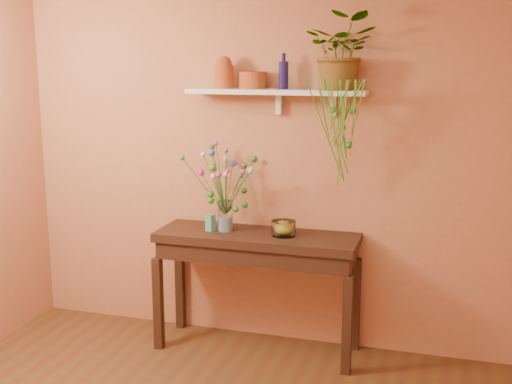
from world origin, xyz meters
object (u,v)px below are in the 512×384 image
at_px(bouquet, 225,175).
at_px(glass_bowl, 283,229).
at_px(blue_bottle, 284,75).
at_px(sideboard, 257,251).
at_px(glass_vase, 225,218).
at_px(spider_plant, 342,51).
at_px(terracotta_jug, 224,73).

relative_size(bouquet, glass_bowl, 3.30).
height_order(blue_bottle, bouquet, blue_bottle).
height_order(bouquet, glass_bowl, bouquet).
height_order(sideboard, bouquet, bouquet).
relative_size(glass_vase, glass_bowl, 1.28).
bearing_deg(spider_plant, terracotta_jug, -179.87).
distance_m(sideboard, bouquet, 0.60).
distance_m(terracotta_jug, bouquet, 0.74).
height_order(spider_plant, bouquet, spider_plant).
distance_m(glass_vase, bouquet, 0.33).
relative_size(terracotta_jug, blue_bottle, 0.92).
distance_m(spider_plant, glass_vase, 1.46).
bearing_deg(glass_bowl, spider_plant, 17.18).
xyz_separation_m(spider_plant, bouquet, (-0.81, -0.13, -0.88)).
height_order(terracotta_jug, glass_vase, terracotta_jug).
height_order(sideboard, terracotta_jug, terracotta_jug).
bearing_deg(bouquet, glass_bowl, 1.79).
bearing_deg(bouquet, sideboard, 1.62).
relative_size(sideboard, bouquet, 2.52).
xyz_separation_m(terracotta_jug, bouquet, (0.04, -0.13, -0.73)).
distance_m(terracotta_jug, glass_bowl, 1.21).
distance_m(blue_bottle, bouquet, 0.83).
relative_size(terracotta_jug, spider_plant, 0.45).
height_order(sideboard, blue_bottle, blue_bottle).
relative_size(terracotta_jug, glass_vase, 1.02).
bearing_deg(spider_plant, bouquet, -170.97).
height_order(sideboard, glass_vase, glass_vase).
bearing_deg(blue_bottle, sideboard, -137.54).
bearing_deg(glass_vase, sideboard, -0.88).
distance_m(blue_bottle, spider_plant, 0.45).
xyz_separation_m(bouquet, glass_bowl, (0.44, 0.01, -0.37)).
height_order(spider_plant, glass_vase, spider_plant).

